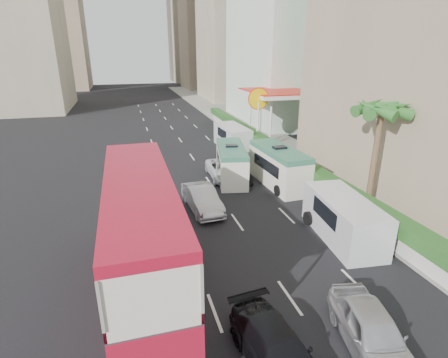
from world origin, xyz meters
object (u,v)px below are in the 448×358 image
object	(u,v)px
car_silver_lane_a	(202,210)
minibus_near	(231,163)
van_asset	(224,178)
panel_van_far	(232,137)
car_silver_lane_b	(369,349)
double_decker_bus	(143,239)
minibus_far	(279,167)
palm_tree	(374,161)
panel_van_near	(343,219)
shell_station	(277,116)

from	to	relation	value
car_silver_lane_a	minibus_near	bearing A→B (deg)	50.42
car_silver_lane_a	van_asset	distance (m)	6.10
panel_van_far	car_silver_lane_b	bearing A→B (deg)	-99.87
double_decker_bus	panel_van_far	xyz separation A→B (m)	(10.32, 21.21, -1.39)
double_decker_bus	van_asset	bearing A→B (deg)	61.07
van_asset	minibus_far	world-z (taller)	minibus_far
car_silver_lane_a	minibus_far	world-z (taller)	minibus_far
van_asset	palm_tree	distance (m)	11.49
double_decker_bus	panel_van_far	world-z (taller)	double_decker_bus
van_asset	minibus_near	world-z (taller)	minibus_near
double_decker_bus	panel_van_near	size ratio (longest dim) A/B	1.95
double_decker_bus	car_silver_lane_b	xyz separation A→B (m)	(7.03, -5.17, -2.53)
car_silver_lane_b	panel_van_near	distance (m)	7.83
car_silver_lane_b	panel_van_near	bearing A→B (deg)	75.25
van_asset	palm_tree	world-z (taller)	palm_tree
car_silver_lane_b	minibus_far	distance (m)	15.73
double_decker_bus	van_asset	distance (m)	14.61
panel_van_near	palm_tree	xyz separation A→B (m)	(3.30, 2.25, 2.25)
car_silver_lane_a	panel_van_far	world-z (taller)	panel_van_far
double_decker_bus	panel_van_near	xyz separation A→B (m)	(10.50, 1.75, -1.40)
panel_van_near	van_asset	bearing A→B (deg)	114.24
double_decker_bus	palm_tree	world-z (taller)	palm_tree
van_asset	shell_station	size ratio (longest dim) A/B	0.61
car_silver_lane_a	car_silver_lane_b	distance (m)	12.81
palm_tree	car_silver_lane_a	bearing A→B (deg)	161.60
double_decker_bus	minibus_near	xyz separation A→B (m)	(7.45, 12.24, -1.22)
minibus_far	van_asset	bearing A→B (deg)	142.39
car_silver_lane_a	shell_station	size ratio (longest dim) A/B	0.58
minibus_far	panel_van_near	distance (m)	8.36
car_silver_lane_b	shell_station	world-z (taller)	shell_station
panel_van_far	palm_tree	size ratio (longest dim) A/B	0.89
panel_van_near	panel_van_far	world-z (taller)	panel_van_far
car_silver_lane_b	panel_van_near	world-z (taller)	panel_van_near
double_decker_bus	car_silver_lane_a	bearing A→B (deg)	61.25
car_silver_lane_b	double_decker_bus	bearing A→B (deg)	155.54
panel_van_far	panel_van_near	bearing A→B (deg)	-92.22
minibus_near	panel_van_far	bearing A→B (deg)	83.76
car_silver_lane_a	palm_tree	size ratio (longest dim) A/B	0.72
minibus_far	panel_van_far	xyz separation A→B (m)	(-0.18, 11.11, -0.27)
car_silver_lane_a	van_asset	xyz separation A→B (m)	(2.97, 5.33, 0.00)
minibus_near	panel_van_near	xyz separation A→B (m)	(3.05, -10.49, -0.18)
minibus_near	car_silver_lane_b	bearing A→B (deg)	-79.91
double_decker_bus	minibus_far	distance (m)	14.61
van_asset	minibus_near	size ratio (longest dim) A/B	0.83
minibus_near	panel_van_near	bearing A→B (deg)	-62.31
minibus_far	shell_station	size ratio (longest dim) A/B	0.79
shell_station	panel_van_near	bearing A→B (deg)	-104.50
double_decker_bus	shell_station	bearing A→B (deg)	55.18
minibus_far	panel_van_near	xyz separation A→B (m)	(0.01, -8.35, -0.28)
panel_van_near	palm_tree	distance (m)	4.58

